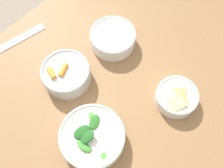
{
  "coord_description": "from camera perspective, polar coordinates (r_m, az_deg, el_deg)",
  "views": [
    {
      "loc": [
        -0.23,
        -0.18,
        1.55
      ],
      "look_at": [
        0.02,
        0.06,
        0.8
      ],
      "focal_mm": 40.0,
      "sensor_mm": 36.0,
      "label": 1
    }
  ],
  "objects": [
    {
      "name": "ground_plane",
      "position": [
        1.58,
        1.0,
        -14.19
      ],
      "size": [
        10.0,
        10.0,
        0.0
      ],
      "primitive_type": "plane",
      "color": "gray"
    },
    {
      "name": "dining_table",
      "position": [
        0.93,
        1.66,
        -6.42
      ],
      "size": [
        1.28,
        1.05,
        0.77
      ],
      "color": "olive",
      "rests_on": "ground_plane"
    },
    {
      "name": "bowl_carrots",
      "position": [
        0.85,
        -10.48,
        2.29
      ],
      "size": [
        0.16,
        0.16,
        0.07
      ],
      "color": "silver",
      "rests_on": "dining_table"
    },
    {
      "name": "bowl_greens",
      "position": [
        0.77,
        -4.54,
        -11.99
      ],
      "size": [
        0.2,
        0.2,
        0.08
      ],
      "color": "silver",
      "rests_on": "dining_table"
    },
    {
      "name": "bowl_beans_hotdog",
      "position": [
        0.92,
        0.22,
        10.37
      ],
      "size": [
        0.16,
        0.16,
        0.06
      ],
      "color": "white",
      "rests_on": "dining_table"
    },
    {
      "name": "bowl_cookies",
      "position": [
        0.84,
        14.57,
        -2.87
      ],
      "size": [
        0.14,
        0.14,
        0.05
      ],
      "color": "white",
      "rests_on": "dining_table"
    },
    {
      "name": "ruler",
      "position": [
        1.01,
        -22.39,
        8.36
      ],
      "size": [
        0.29,
        0.08,
        0.0
      ],
      "color": "#EFB7C6",
      "rests_on": "dining_table"
    }
  ]
}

